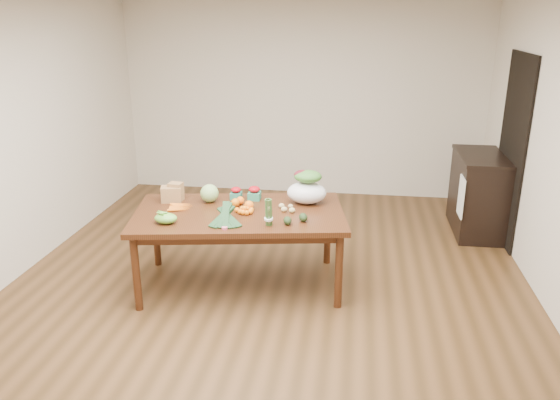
# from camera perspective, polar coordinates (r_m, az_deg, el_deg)

# --- Properties ---
(floor) EXTENTS (6.00, 6.00, 0.00)m
(floor) POSITION_cam_1_polar(r_m,az_deg,el_deg) (5.27, -1.31, -9.24)
(floor) COLOR brown
(floor) RESTS_ON ground
(room_walls) EXTENTS (5.02, 6.02, 2.70)m
(room_walls) POSITION_cam_1_polar(r_m,az_deg,el_deg) (4.78, -1.43, 5.14)
(room_walls) COLOR beige
(room_walls) RESTS_ON floor
(dining_table) EXTENTS (2.08, 1.38, 0.75)m
(dining_table) POSITION_cam_1_polar(r_m,az_deg,el_deg) (5.21, -4.19, -5.07)
(dining_table) COLOR #431E0F
(dining_table) RESTS_ON floor
(doorway_dark) EXTENTS (0.02, 1.00, 2.10)m
(doorway_dark) POSITION_cam_1_polar(r_m,az_deg,el_deg) (6.57, 23.04, 4.80)
(doorway_dark) COLOR black
(doorway_dark) RESTS_ON floor
(cabinet) EXTENTS (0.52, 1.02, 0.94)m
(cabinet) POSITION_cam_1_polar(r_m,az_deg,el_deg) (6.84, 19.94, 0.64)
(cabinet) COLOR black
(cabinet) RESTS_ON floor
(dish_towel) EXTENTS (0.02, 0.28, 0.45)m
(dish_towel) POSITION_cam_1_polar(r_m,az_deg,el_deg) (6.40, 18.40, 0.33)
(dish_towel) COLOR white
(dish_towel) RESTS_ON cabinet
(paper_bag) EXTENTS (0.29, 0.25, 0.18)m
(paper_bag) POSITION_cam_1_polar(r_m,az_deg,el_deg) (5.40, -11.30, 0.78)
(paper_bag) COLOR #A27148
(paper_bag) RESTS_ON dining_table
(cabbage) EXTENTS (0.18, 0.18, 0.18)m
(cabbage) POSITION_cam_1_polar(r_m,az_deg,el_deg) (5.32, -7.38, 0.70)
(cabbage) COLOR #97C06F
(cabbage) RESTS_ON dining_table
(strawberry_basket_a) EXTENTS (0.12, 0.12, 0.10)m
(strawberry_basket_a) POSITION_cam_1_polar(r_m,az_deg,el_deg) (5.39, -4.61, 0.60)
(strawberry_basket_a) COLOR #B20B1B
(strawberry_basket_a) RESTS_ON dining_table
(strawberry_basket_b) EXTENTS (0.13, 0.13, 0.11)m
(strawberry_basket_b) POSITION_cam_1_polar(r_m,az_deg,el_deg) (5.36, -2.70, 0.60)
(strawberry_basket_b) COLOR red
(strawberry_basket_b) RESTS_ON dining_table
(orange_a) EXTENTS (0.08, 0.08, 0.08)m
(orange_a) POSITION_cam_1_polar(r_m,az_deg,el_deg) (5.18, -4.69, -0.28)
(orange_a) COLOR orange
(orange_a) RESTS_ON dining_table
(orange_b) EXTENTS (0.08, 0.08, 0.08)m
(orange_b) POSITION_cam_1_polar(r_m,az_deg,el_deg) (5.24, -4.17, -0.05)
(orange_b) COLOR orange
(orange_b) RESTS_ON dining_table
(orange_c) EXTENTS (0.09, 0.09, 0.09)m
(orange_c) POSITION_cam_1_polar(r_m,az_deg,el_deg) (5.09, -3.27, -0.56)
(orange_c) COLOR #EA510E
(orange_c) RESTS_ON dining_table
(mandarin_cluster) EXTENTS (0.21, 0.21, 0.08)m
(mandarin_cluster) POSITION_cam_1_polar(r_m,az_deg,el_deg) (5.00, -3.73, -0.99)
(mandarin_cluster) COLOR orange
(mandarin_cluster) RESTS_ON dining_table
(carrots) EXTENTS (0.25, 0.25, 0.03)m
(carrots) POSITION_cam_1_polar(r_m,az_deg,el_deg) (5.21, -10.26, -0.71)
(carrots) COLOR #F85B14
(carrots) RESTS_ON dining_table
(snap_pea_bag) EXTENTS (0.20, 0.15, 0.09)m
(snap_pea_bag) POSITION_cam_1_polar(r_m,az_deg,el_deg) (4.86, -11.85, -1.88)
(snap_pea_bag) COLOR #61AB3A
(snap_pea_bag) RESTS_ON dining_table
(kale_bunch) EXTENTS (0.38, 0.45, 0.16)m
(kale_bunch) POSITION_cam_1_polar(r_m,az_deg,el_deg) (4.74, -5.75, -1.69)
(kale_bunch) COLOR #16321C
(kale_bunch) RESTS_ON dining_table
(asparagus_bundle) EXTENTS (0.10, 0.13, 0.26)m
(asparagus_bundle) POSITION_cam_1_polar(r_m,az_deg,el_deg) (4.68, -1.20, -1.29)
(asparagus_bundle) COLOR #447636
(asparagus_bundle) RESTS_ON dining_table
(potato_a) EXTENTS (0.06, 0.05, 0.05)m
(potato_a) POSITION_cam_1_polar(r_m,az_deg,el_deg) (5.04, -1.20, -0.96)
(potato_a) COLOR #D6B47B
(potato_a) RESTS_ON dining_table
(potato_b) EXTENTS (0.06, 0.05, 0.05)m
(potato_b) POSITION_cam_1_polar(r_m,az_deg,el_deg) (5.03, 0.42, -0.98)
(potato_b) COLOR #D4BF7A
(potato_b) RESTS_ON dining_table
(potato_c) EXTENTS (0.05, 0.04, 0.04)m
(potato_c) POSITION_cam_1_polar(r_m,az_deg,el_deg) (5.12, 1.11, -0.66)
(potato_c) COLOR tan
(potato_c) RESTS_ON dining_table
(potato_d) EXTENTS (0.06, 0.05, 0.05)m
(potato_d) POSITION_cam_1_polar(r_m,az_deg,el_deg) (5.13, 0.16, -0.61)
(potato_d) COLOR tan
(potato_d) RESTS_ON dining_table
(potato_e) EXTENTS (0.06, 0.05, 0.05)m
(potato_e) POSITION_cam_1_polar(r_m,az_deg,el_deg) (5.01, 1.26, -1.07)
(potato_e) COLOR #D0C378
(potato_e) RESTS_ON dining_table
(avocado_a) EXTENTS (0.10, 0.12, 0.07)m
(avocado_a) POSITION_cam_1_polar(r_m,az_deg,el_deg) (4.74, 0.79, -2.17)
(avocado_a) COLOR black
(avocado_a) RESTS_ON dining_table
(avocado_b) EXTENTS (0.10, 0.13, 0.07)m
(avocado_b) POSITION_cam_1_polar(r_m,az_deg,el_deg) (4.81, 2.44, -1.82)
(avocado_b) COLOR black
(avocado_b) RESTS_ON dining_table
(salad_bag) EXTENTS (0.42, 0.34, 0.29)m
(salad_bag) POSITION_cam_1_polar(r_m,az_deg,el_deg) (5.23, 2.81, 1.20)
(salad_bag) COLOR white
(salad_bag) RESTS_ON dining_table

